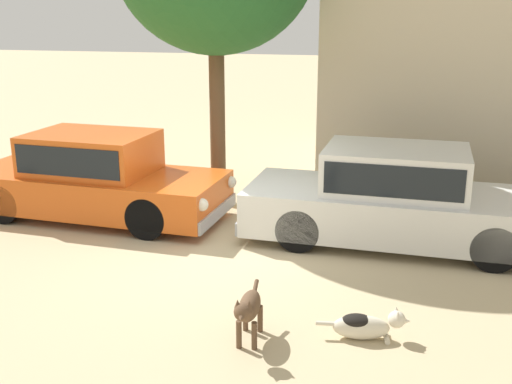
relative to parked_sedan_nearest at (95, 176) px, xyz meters
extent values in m
plane|color=tan|center=(2.44, -1.12, -0.71)|extent=(80.00, 80.00, 0.00)
cube|color=#D15619|center=(0.01, 0.00, -0.24)|extent=(4.41, 1.92, 0.62)
cube|color=#D15619|center=(-0.03, 0.00, 0.40)|extent=(2.07, 1.55, 0.66)
cube|color=black|center=(-0.03, 0.00, 0.41)|extent=(1.91, 1.57, 0.46)
cube|color=#999BA0|center=(2.15, -0.12, -0.45)|extent=(0.21, 1.66, 0.20)
sphere|color=silver|center=(2.22, 0.55, -0.10)|extent=(0.20, 0.20, 0.20)
sphere|color=silver|center=(2.15, -0.78, -0.10)|extent=(0.20, 0.20, 0.20)
cube|color=red|center=(-2.09, 0.84, -0.09)|extent=(0.05, 0.18, 0.18)
cylinder|color=black|center=(1.35, 0.67, -0.37)|extent=(0.67, 0.24, 0.66)
cylinder|color=black|center=(1.27, -0.81, -0.37)|extent=(0.67, 0.24, 0.66)
cylinder|color=black|center=(-1.24, 0.81, -0.37)|extent=(0.67, 0.24, 0.66)
cylinder|color=black|center=(-1.32, -0.67, -0.37)|extent=(0.67, 0.24, 0.66)
cube|color=silver|center=(4.97, -0.06, -0.23)|extent=(4.53, 1.85, 0.66)
cube|color=silver|center=(4.93, -0.06, 0.43)|extent=(2.11, 1.53, 0.65)
cube|color=black|center=(4.93, -0.06, 0.44)|extent=(1.94, 1.55, 0.45)
cube|color=#999BA0|center=(2.76, 0.01, -0.45)|extent=(0.18, 1.67, 0.20)
cube|color=red|center=(2.78, 0.74, -0.06)|extent=(0.05, 0.18, 0.18)
cube|color=red|center=(2.73, -0.72, -0.06)|extent=(0.05, 0.18, 0.18)
cylinder|color=black|center=(6.34, 0.64, -0.38)|extent=(0.65, 0.22, 0.64)
cylinder|color=black|center=(6.29, -0.86, -0.38)|extent=(0.65, 0.22, 0.64)
cylinder|color=black|center=(3.65, 0.73, -0.38)|extent=(0.65, 0.22, 0.64)
cylinder|color=black|center=(3.60, -0.77, -0.38)|extent=(0.65, 0.22, 0.64)
cylinder|color=brown|center=(3.64, -3.58, -0.55)|extent=(0.06, 0.06, 0.31)
cylinder|color=brown|center=(3.48, -3.59, -0.55)|extent=(0.06, 0.06, 0.31)
cylinder|color=brown|center=(3.61, -3.21, -0.55)|extent=(0.06, 0.06, 0.31)
cylinder|color=brown|center=(3.45, -3.22, -0.55)|extent=(0.06, 0.06, 0.31)
ellipsoid|color=brown|center=(3.54, -3.40, -0.31)|extent=(0.26, 0.59, 0.25)
sphere|color=brown|center=(3.57, -3.76, -0.20)|extent=(0.19, 0.19, 0.19)
cone|color=brown|center=(3.58, -3.86, -0.21)|extent=(0.11, 0.11, 0.11)
cone|color=brown|center=(3.63, -3.75, -0.11)|extent=(0.07, 0.07, 0.09)
cone|color=brown|center=(3.51, -3.76, -0.11)|extent=(0.07, 0.07, 0.09)
cylinder|color=brown|center=(3.52, -3.04, -0.26)|extent=(0.06, 0.21, 0.12)
cylinder|color=beige|center=(4.96, -3.00, -0.68)|extent=(0.07, 0.11, 0.06)
cylinder|color=beige|center=(4.98, -3.13, -0.68)|extent=(0.07, 0.11, 0.06)
ellipsoid|color=beige|center=(4.70, -3.11, -0.57)|extent=(0.63, 0.31, 0.27)
ellipsoid|color=black|center=(4.65, -3.11, -0.50)|extent=(0.36, 0.25, 0.15)
sphere|color=beige|center=(5.06, -3.05, -0.46)|extent=(0.19, 0.19, 0.19)
cone|color=beige|center=(5.16, -3.03, -0.47)|extent=(0.12, 0.12, 0.10)
cone|color=beige|center=(5.05, -2.99, -0.38)|extent=(0.07, 0.07, 0.08)
cone|color=beige|center=(5.07, -3.10, -0.38)|extent=(0.07, 0.07, 0.08)
cylinder|color=beige|center=(4.32, -3.16, -0.54)|extent=(0.22, 0.08, 0.05)
cylinder|color=brown|center=(1.77, 1.30, 0.78)|extent=(0.27, 0.27, 2.97)
camera|label=1|loc=(5.01, -9.17, 2.70)|focal=43.71mm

